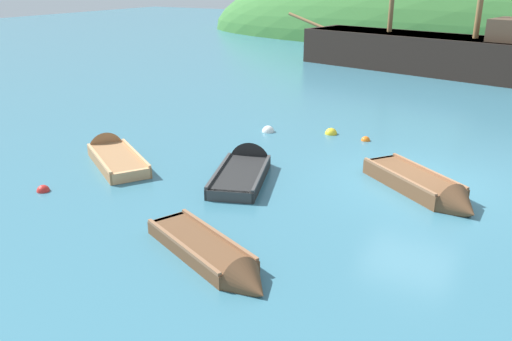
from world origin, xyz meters
The scene contains 11 objects.
ground_plane centered at (0.00, 0.00, 0.00)m, with size 120.00×120.00×0.00m, color teal.
shore_hill centered at (-2.80, 35.23, 0.00)m, with size 53.26×19.52×13.98m, color #387033.
sailing_ship centered at (-3.49, 17.54, 0.78)m, with size 17.99×6.70×11.63m.
rowboat_center centered at (-8.37, -2.68, 0.10)m, with size 3.62×2.83×1.08m.
rowboat_far centered at (0.39, -0.70, 0.14)m, with size 3.50×2.94×1.00m.
rowboat_outer_right centered at (-2.32, -6.15, 0.08)m, with size 3.53×2.15×0.86m.
rowboat_outer_left centered at (-4.34, -1.68, 0.09)m, with size 2.32×3.65×1.18m.
buoy_red centered at (-8.16, -5.38, 0.00)m, with size 0.33×0.33×0.33m, color red.
buoy_orange centered at (-2.43, 2.98, 0.00)m, with size 0.30×0.30×0.30m, color orange.
buoy_yellow centered at (-3.74, 3.13, 0.00)m, with size 0.43×0.43×0.43m, color yellow.
buoy_white centered at (-5.77, 2.27, 0.00)m, with size 0.44×0.44×0.44m, color white.
Camera 1 is at (2.79, -13.41, 5.22)m, focal length 36.86 mm.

